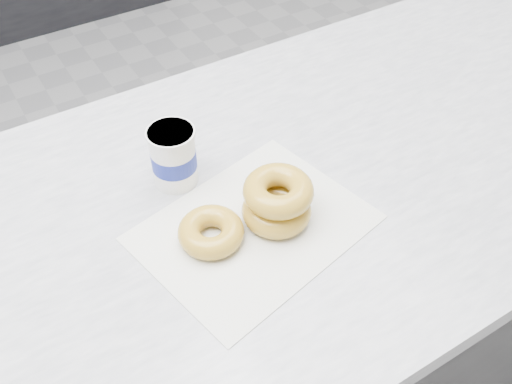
{
  "coord_description": "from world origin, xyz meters",
  "views": [
    {
      "loc": [
        -0.03,
        -1.17,
        1.57
      ],
      "look_at": [
        0.29,
        -0.64,
        0.95
      ],
      "focal_mm": 40.0,
      "sensor_mm": 36.0,
      "label": 1
    }
  ],
  "objects": [
    {
      "name": "wax_paper",
      "position": [
        0.27,
        -0.67,
        0.9
      ],
      "size": [
        0.39,
        0.33,
        0.0
      ],
      "primitive_type": "cube",
      "rotation": [
        0.0,
        0.0,
        0.21
      ],
      "color": "silver",
      "rests_on": "counter"
    },
    {
      "name": "donut_stack",
      "position": [
        0.31,
        -0.67,
        0.94
      ],
      "size": [
        0.15,
        0.15,
        0.08
      ],
      "color": "gold",
      "rests_on": "wax_paper"
    },
    {
      "name": "coffee_cup",
      "position": [
        0.21,
        -0.51,
        0.95
      ],
      "size": [
        0.09,
        0.09,
        0.11
      ],
      "rotation": [
        0.0,
        0.0,
        -0.18
      ],
      "color": "white",
      "rests_on": "counter"
    },
    {
      "name": "donut_single",
      "position": [
        0.2,
        -0.65,
        0.92
      ],
      "size": [
        0.11,
        0.11,
        0.04
      ],
      "primitive_type": "torus",
      "rotation": [
        0.0,
        0.0,
        0.12
      ],
      "color": "gold",
      "rests_on": "wax_paper"
    },
    {
      "name": "ground",
      "position": [
        0.0,
        0.0,
        0.0
      ],
      "size": [
        5.0,
        5.0,
        0.0
      ],
      "primitive_type": "plane",
      "color": "gray",
      "rests_on": "ground"
    }
  ]
}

